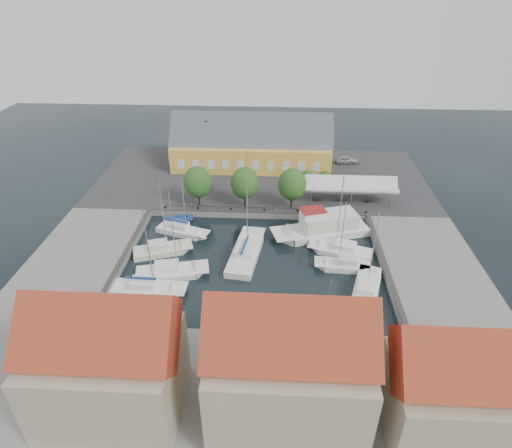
{
  "coord_description": "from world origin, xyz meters",
  "views": [
    {
      "loc": [
        2.77,
        -45.05,
        32.3
      ],
      "look_at": [
        0.0,
        6.0,
        1.5
      ],
      "focal_mm": 30.0,
      "sensor_mm": 36.0,
      "label": 1
    }
  ],
  "objects": [
    {
      "name": "launch_sw",
      "position": [
        -11.77,
        -10.69,
        0.09
      ],
      "size": [
        4.95,
        2.93,
        0.98
      ],
      "color": "white",
      "rests_on": "ground"
    },
    {
      "name": "center_sailboat",
      "position": [
        -1.01,
        0.36,
        0.36
      ],
      "size": [
        4.72,
        11.26,
        14.73
      ],
      "color": "white",
      "rests_on": "ground"
    },
    {
      "name": "west_boat_c",
      "position": [
        -9.93,
        -4.07,
        0.26
      ],
      "size": [
        9.22,
        4.64,
        11.94
      ],
      "color": "white",
      "rests_on": "ground"
    },
    {
      "name": "townhouses",
      "position": [
        1.93,
        -23.24,
        5.82
      ],
      "size": [
        36.3,
        8.5,
        12.0
      ],
      "color": "tan",
      "rests_on": "south_bank"
    },
    {
      "name": "west_boat_b",
      "position": [
        -12.17,
        0.53,
        0.26
      ],
      "size": [
        8.09,
        4.98,
        10.66
      ],
      "color": "silver",
      "rests_on": "ground"
    },
    {
      "name": "west_quay",
      "position": [
        -22.0,
        -2.0,
        0.5
      ],
      "size": [
        12.0,
        24.0,
        1.0
      ],
      "primitive_type": "cube",
      "color": "slate",
      "rests_on": "ground"
    },
    {
      "name": "east_quay",
      "position": [
        22.0,
        -2.0,
        0.5
      ],
      "size": [
        12.0,
        24.0,
        1.0
      ],
      "primitive_type": "cube",
      "color": "slate",
      "rests_on": "ground"
    },
    {
      "name": "west_boat_d",
      "position": [
        -11.89,
        -7.38,
        0.27
      ],
      "size": [
        8.93,
        2.89,
        11.75
      ],
      "color": "white",
      "rests_on": "ground"
    },
    {
      "name": "launch_nw",
      "position": [
        -11.72,
        8.66,
        0.09
      ],
      "size": [
        4.53,
        2.56,
        0.88
      ],
      "color": "navy",
      "rests_on": "ground"
    },
    {
      "name": "quay_edge_fittings",
      "position": [
        0.02,
        4.75,
        1.06
      ],
      "size": [
        56.0,
        24.72,
        0.4
      ],
      "color": "#383533",
      "rests_on": "north_quay"
    },
    {
      "name": "car_silver",
      "position": [
        15.65,
        29.53,
        1.73
      ],
      "size": [
        4.39,
        2.06,
        1.45
      ],
      "primitive_type": "imported",
      "rotation": [
        0.0,
        0.0,
        1.65
      ],
      "color": "#AEAFB6",
      "rests_on": "north_quay"
    },
    {
      "name": "east_boat_b",
      "position": [
        11.45,
        -1.58,
        0.26
      ],
      "size": [
        7.2,
        2.7,
        9.84
      ],
      "color": "white",
      "rests_on": "ground"
    },
    {
      "name": "north_quay",
      "position": [
        0.0,
        23.0,
        0.5
      ],
      "size": [
        56.0,
        26.0,
        1.0
      ],
      "primitive_type": "cube",
      "color": "#2D2D30",
      "rests_on": "ground"
    },
    {
      "name": "car_red",
      "position": [
        -9.17,
        17.75,
        1.66
      ],
      "size": [
        1.86,
        4.12,
        1.31
      ],
      "primitive_type": "imported",
      "rotation": [
        0.0,
        0.0,
        -0.12
      ],
      "color": "maroon",
      "rests_on": "north_quay"
    },
    {
      "name": "south_bank",
      "position": [
        0.0,
        -21.0,
        0.5
      ],
      "size": [
        56.0,
        14.0,
        1.0
      ],
      "primitive_type": "cube",
      "color": "slate",
      "rests_on": "ground"
    },
    {
      "name": "west_boat_a",
      "position": [
        -10.46,
        5.4,
        0.27
      ],
      "size": [
        7.99,
        4.47,
        10.44
      ],
      "color": "white",
      "rests_on": "ground"
    },
    {
      "name": "east_boat_c",
      "position": [
        13.34,
        -6.33,
        0.26
      ],
      "size": [
        5.01,
        8.9,
        10.97
      ],
      "color": "white",
      "rests_on": "ground"
    },
    {
      "name": "trawler",
      "position": [
        9.49,
        6.21,
        1.02
      ],
      "size": [
        14.12,
        7.83,
        5.0
      ],
      "color": "white",
      "rests_on": "ground"
    },
    {
      "name": "warehouse",
      "position": [
        -2.6,
        28.36,
        4.43
      ],
      "size": [
        28.56,
        14.0,
        9.55
      ],
      "color": "gold",
      "rests_on": "north_quay"
    },
    {
      "name": "ground",
      "position": [
        0.0,
        0.0,
        0.0
      ],
      "size": [
        140.0,
        140.0,
        0.0
      ],
      "primitive_type": "plane",
      "color": "black",
      "rests_on": "ground"
    },
    {
      "name": "tent_canopy",
      "position": [
        14.0,
        14.5,
        3.68
      ],
      "size": [
        14.0,
        4.0,
        2.83
      ],
      "color": "silver",
      "rests_on": "north_quay"
    },
    {
      "name": "quay_trees",
      "position": [
        -2.0,
        12.0,
        4.88
      ],
      "size": [
        18.2,
        4.2,
        6.3
      ],
      "color": "black",
      "rests_on": "north_quay"
    },
    {
      "name": "east_boat_a",
      "position": [
        11.53,
        1.65,
        0.26
      ],
      "size": [
        8.74,
        5.23,
        11.87
      ],
      "color": "white",
      "rests_on": "ground"
    }
  ]
}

